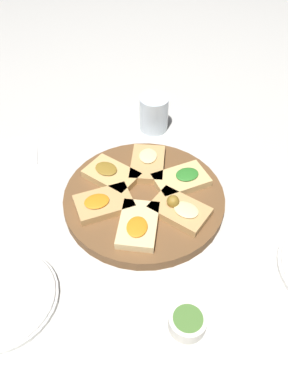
{
  "coord_description": "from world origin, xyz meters",
  "views": [
    {
      "loc": [
        0.28,
        0.49,
        0.63
      ],
      "look_at": [
        0.0,
        0.0,
        0.03
      ],
      "focal_mm": 35.0,
      "sensor_mm": 36.0,
      "label": 1
    }
  ],
  "objects_px": {
    "serving_board": "(144,199)",
    "plate_right": "(3,298)",
    "dipping_bowl": "(187,322)",
    "water_glass": "(154,114)",
    "napkin_stack": "(13,152)"
  },
  "relations": [
    {
      "from": "plate_right",
      "to": "napkin_stack",
      "type": "height_order",
      "value": "plate_right"
    },
    {
      "from": "serving_board",
      "to": "plate_right",
      "type": "height_order",
      "value": "serving_board"
    },
    {
      "from": "plate_right",
      "to": "dipping_bowl",
      "type": "height_order",
      "value": "dipping_bowl"
    },
    {
      "from": "dipping_bowl",
      "to": "water_glass",
      "type": "bearing_deg",
      "value": -114.7
    },
    {
      "from": "serving_board",
      "to": "dipping_bowl",
      "type": "height_order",
      "value": "dipping_bowl"
    },
    {
      "from": "plate_right",
      "to": "dipping_bowl",
      "type": "xyz_separation_m",
      "value": [
        -0.26,
        0.21,
        0.01
      ]
    },
    {
      "from": "plate_right",
      "to": "water_glass",
      "type": "distance_m",
      "value": 0.59
    },
    {
      "from": "napkin_stack",
      "to": "water_glass",
      "type": "bearing_deg",
      "value": 166.6
    },
    {
      "from": "serving_board",
      "to": "plate_right",
      "type": "bearing_deg",
      "value": 13.37
    },
    {
      "from": "plate_right",
      "to": "napkin_stack",
      "type": "distance_m",
      "value": 0.42
    },
    {
      "from": "water_glass",
      "to": "plate_right",
      "type": "bearing_deg",
      "value": 31.6
    },
    {
      "from": "water_glass",
      "to": "dipping_bowl",
      "type": "xyz_separation_m",
      "value": [
        0.24,
        0.51,
        -0.03
      ]
    },
    {
      "from": "napkin_stack",
      "to": "serving_board",
      "type": "bearing_deg",
      "value": 123.8
    },
    {
      "from": "napkin_stack",
      "to": "plate_right",
      "type": "bearing_deg",
      "value": 71.8
    },
    {
      "from": "plate_right",
      "to": "dipping_bowl",
      "type": "distance_m",
      "value": 0.33
    }
  ]
}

